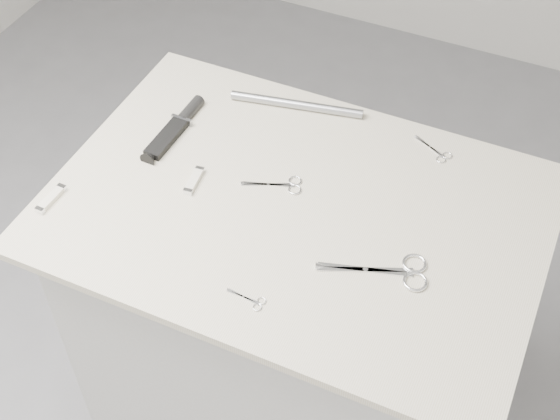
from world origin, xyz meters
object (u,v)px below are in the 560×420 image
at_px(embroidery_scissors_a, 284,185).
at_px(sheathed_knife, 178,125).
at_px(metal_rail, 296,104).
at_px(large_shears, 397,271).
at_px(tiny_scissors, 251,300).
at_px(embroidery_scissors_b, 437,152).
at_px(plinth, 293,336).
at_px(pocket_knife_b, 194,181).
at_px(pocket_knife_a, 51,199).

relative_size(embroidery_scissors_a, sheathed_knife, 0.59).
height_order(embroidery_scissors_a, metal_rail, metal_rail).
xyz_separation_m(large_shears, sheathed_knife, (-0.58, 0.19, 0.00)).
bearing_deg(embroidery_scissors_a, tiny_scissors, -99.05).
bearing_deg(embroidery_scissors_b, plinth, -101.19).
height_order(tiny_scissors, pocket_knife_b, pocket_knife_b).
distance_m(pocket_knife_b, metal_rail, 0.32).
bearing_deg(plinth, large_shears, -17.44).
height_order(plinth, pocket_knife_a, pocket_knife_a).
relative_size(embroidery_scissors_b, pocket_knife_a, 1.15).
relative_size(large_shears, embroidery_scissors_b, 2.21).
bearing_deg(plinth, pocket_knife_a, -157.58).
xyz_separation_m(pocket_knife_b, metal_rail, (0.10, 0.31, 0.01)).
relative_size(embroidery_scissors_b, tiny_scissors, 1.23).
height_order(large_shears, pocket_knife_b, pocket_knife_b).
height_order(pocket_knife_a, metal_rail, metal_rail).
bearing_deg(sheathed_knife, plinth, -106.90).
bearing_deg(large_shears, tiny_scissors, -161.74).
xyz_separation_m(embroidery_scissors_a, metal_rail, (-0.08, 0.24, 0.01)).
relative_size(embroidery_scissors_a, embroidery_scissors_b, 1.33).
bearing_deg(pocket_knife_b, tiny_scissors, -139.92).
distance_m(tiny_scissors, sheathed_knife, 0.51).
height_order(tiny_scissors, metal_rail, metal_rail).
xyz_separation_m(embroidery_scissors_b, metal_rail, (-0.34, 0.01, 0.01)).
distance_m(plinth, tiny_scissors, 0.53).
bearing_deg(tiny_scissors, pocket_knife_a, 177.19).
relative_size(plinth, embroidery_scissors_b, 9.54).
height_order(large_shears, sheathed_knife, sheathed_knife).
height_order(large_shears, tiny_scissors, large_shears).
bearing_deg(plinth, sheathed_knife, 161.76).
bearing_deg(embroidery_scissors_a, metal_rail, 85.74).
bearing_deg(pocket_knife_a, pocket_knife_b, -53.06).
xyz_separation_m(embroidery_scissors_b, sheathed_knife, (-0.55, -0.16, 0.01)).
bearing_deg(embroidery_scissors_b, embroidery_scissors_a, -112.06).
height_order(plinth, metal_rail, metal_rail).
relative_size(plinth, metal_rail, 2.93).
height_order(embroidery_scissors_b, metal_rail, metal_rail).
bearing_deg(embroidery_scissors_a, sheathed_knife, 145.22).
bearing_deg(pocket_knife_b, pocket_knife_a, 117.85).
bearing_deg(embroidery_scissors_a, pocket_knife_b, 179.80).
distance_m(embroidery_scissors_b, metal_rail, 0.34).
bearing_deg(embroidery_scissors_a, plinth, -64.41).
height_order(embroidery_scissors_b, pocket_knife_b, pocket_knife_b).
distance_m(plinth, sheathed_knife, 0.60).
distance_m(large_shears, embroidery_scissors_b, 0.35).
bearing_deg(metal_rail, large_shears, -44.65).
xyz_separation_m(large_shears, embroidery_scissors_b, (-0.03, 0.35, -0.00)).
bearing_deg(plinth, pocket_knife_b, -173.78).
bearing_deg(metal_rail, tiny_scissors, -75.08).
relative_size(large_shears, pocket_knife_b, 2.66).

